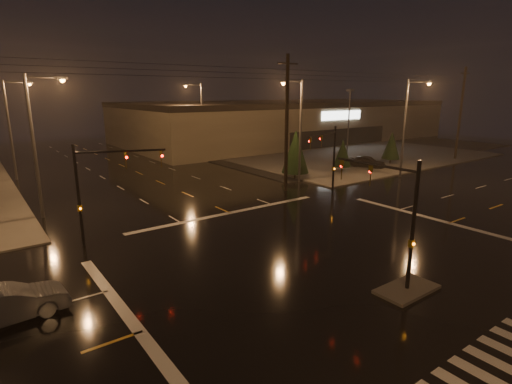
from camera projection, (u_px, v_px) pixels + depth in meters
ground at (340, 262)px, 21.30m from camera, size 140.00×140.00×0.00m
sidewalk_ne at (327, 150)px, 61.96m from camera, size 36.00×36.00×0.12m
median_island at (407, 289)px, 18.14m from camera, size 3.00×1.60×0.15m
stop_bar_far at (230, 213)px, 29.92m from camera, size 16.00×0.50×0.01m
parking_lot at (359, 149)px, 63.25m from camera, size 50.00×24.00×0.08m
retail_building at (286, 119)px, 76.44m from camera, size 60.20×28.30×7.20m
signal_mast_median at (396, 207)px, 17.98m from camera, size 0.25×4.59×6.00m
signal_mast_ne at (329, 153)px, 33.76m from camera, size 4.84×1.86×6.00m
signal_mast_nw at (97, 182)px, 22.89m from camera, size 4.84×1.86×6.00m
streetlight_1 at (38, 137)px, 27.61m from camera, size 2.77×0.32×10.00m
streetlight_2 at (12, 123)px, 40.15m from camera, size 2.77×0.32×10.00m
streetlight_3 at (298, 124)px, 38.83m from camera, size 2.77×0.32×10.00m
streetlight_4 at (200, 115)px, 54.51m from camera, size 2.77×0.32×10.00m
streetlight_6 at (408, 122)px, 41.24m from camera, size 0.32×2.77×10.00m
utility_pole_1 at (287, 123)px, 35.37m from camera, size 2.20×0.32×12.00m
utility_pole_2 at (460, 113)px, 52.52m from camera, size 2.20×0.32×12.00m
conifer_0 at (296, 151)px, 41.04m from camera, size 2.82×2.82×5.11m
conifer_1 at (343, 153)px, 44.65m from camera, size 1.95×1.95×3.75m
conifer_2 at (392, 145)px, 49.86m from camera, size 2.20×2.20×4.13m
car_parked at (367, 162)px, 47.83m from camera, size 3.24×4.63×1.46m
car_crossing at (6, 305)px, 15.56m from camera, size 4.50×1.83×1.45m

